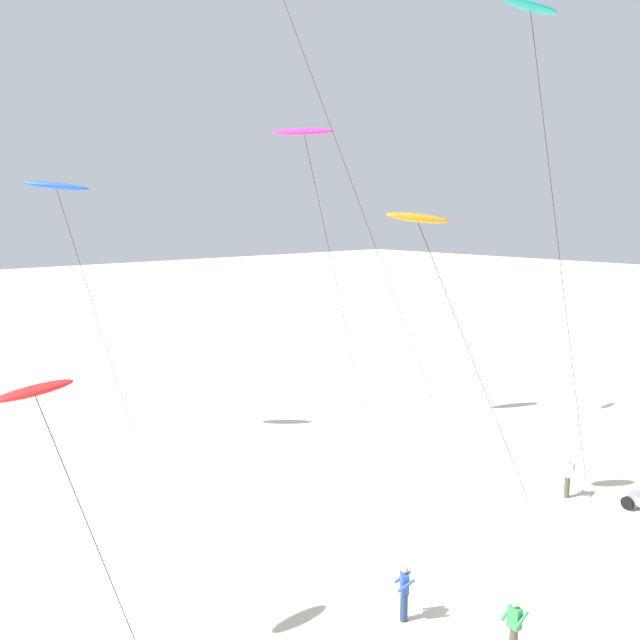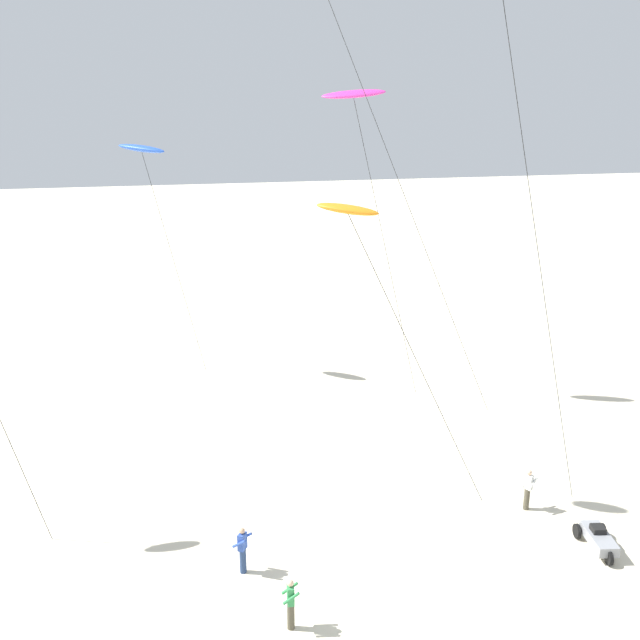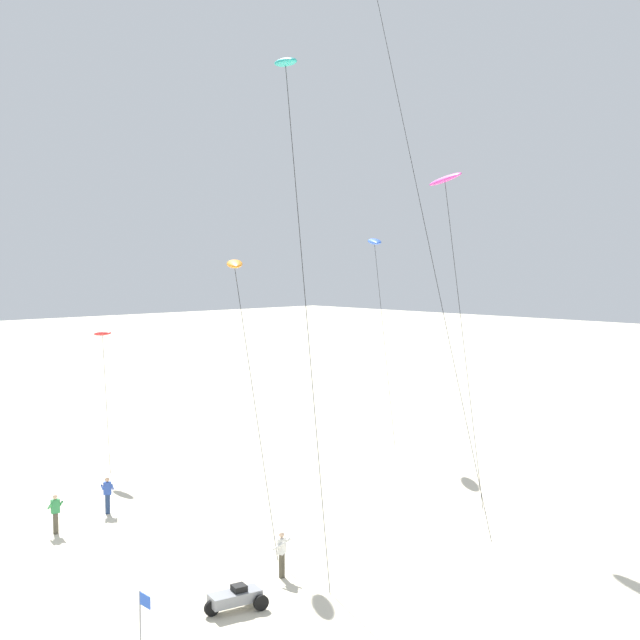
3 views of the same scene
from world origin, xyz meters
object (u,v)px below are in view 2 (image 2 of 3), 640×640
Objects in this scene: beach_buggy at (598,538)px; kite_flyer_middle at (243,549)px; kite_magenta at (354,96)px; kite_flyer_furthest at (528,488)px; kite_orange at (349,212)px; kite_flyer_nearest at (291,603)px; kite_blue at (142,150)px.

kite_flyer_middle is at bearing 170.88° from beach_buggy.
kite_magenta reaches higher than kite_flyer_furthest.
kite_orange is 6.94× the size of kite_flyer_middle.
kite_magenta is at bearing 102.78° from kite_flyer_furthest.
beach_buggy is at bearing -37.47° from kite_orange.
kite_flyer_middle and kite_flyer_furthest have the same top height.
kite_flyer_furthest is at bearing 110.23° from beach_buggy.
kite_flyer_nearest is at bearing -112.85° from kite_magenta.
kite_flyer_nearest is 1.00× the size of kite_flyer_furthest.
kite_flyer_middle is (-4.67, -3.74, -10.30)m from kite_orange.
kite_orange is 5.46× the size of beach_buggy.
kite_orange is (6.66, -16.07, -1.43)m from kite_blue.
kite_flyer_nearest is 1.00× the size of kite_flyer_middle.
kite_flyer_middle is at bearing -175.22° from kite_flyer_furthest.
kite_flyer_nearest is 11.17m from beach_buggy.
kite_blue is 7.78× the size of kite_flyer_furthest.
kite_flyer_furthest is 3.09m from beach_buggy.
kite_magenta reaches higher than kite_blue.
kite_blue is 1.12× the size of kite_orange.
kite_magenta is 22.13m from beach_buggy.
kite_orange reaches higher than beach_buggy.
kite_blue reaches higher than kite_flyer_furthest.
kite_flyer_furthest is (2.96, -13.04, -14.39)m from kite_magenta.
kite_flyer_furthest is at bearing -23.91° from kite_orange.
kite_flyer_middle is 12.24m from beach_buggy.
kite_magenta is 7.42× the size of beach_buggy.
kite_orange is 14.25m from beach_buggy.
kite_flyer_nearest is (2.95, -22.72, -11.73)m from kite_blue.
kite_flyer_furthest is (6.36, -2.82, -10.30)m from kite_orange.
kite_flyer_nearest is 0.79× the size of beach_buggy.
kite_flyer_nearest is at bearing -175.00° from beach_buggy.
kite_blue is 7.78× the size of kite_flyer_middle.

